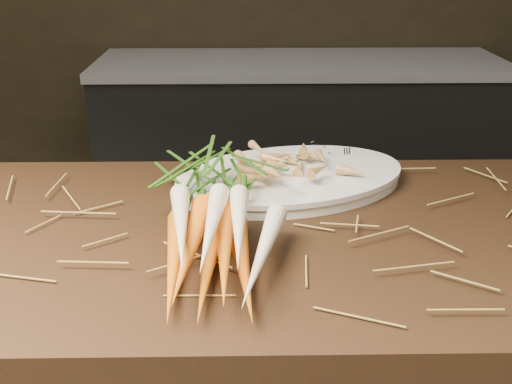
# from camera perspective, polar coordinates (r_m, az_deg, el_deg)

# --- Properties ---
(back_counter) EXTENTS (1.82, 0.62, 0.84)m
(back_counter) POSITION_cam_1_polar(r_m,az_deg,el_deg) (3.03, 3.81, 3.85)
(back_counter) COLOR black
(back_counter) RESTS_ON ground
(straw_bedding) EXTENTS (1.40, 0.60, 0.02)m
(straw_bedding) POSITION_cam_1_polar(r_m,az_deg,el_deg) (1.09, -3.42, -2.93)
(straw_bedding) COLOR olive
(straw_bedding) RESTS_ON main_counter
(root_veg_bunch) EXTENTS (0.21, 0.57, 0.10)m
(root_veg_bunch) POSITION_cam_1_polar(r_m,az_deg,el_deg) (1.06, -3.57, -1.08)
(root_veg_bunch) COLOR #D05A00
(root_veg_bunch) RESTS_ON main_counter
(serving_platter) EXTENTS (0.54, 0.45, 0.02)m
(serving_platter) POSITION_cam_1_polar(r_m,az_deg,el_deg) (1.27, 3.12, 1.08)
(serving_platter) COLOR white
(serving_platter) RESTS_ON main_counter
(roasted_veg_heap) EXTENTS (0.27, 0.23, 0.05)m
(roasted_veg_heap) POSITION_cam_1_polar(r_m,az_deg,el_deg) (1.26, 3.16, 2.69)
(roasted_veg_heap) COLOR #9D6C38
(roasted_veg_heap) RESTS_ON serving_platter
(serving_fork) EXTENTS (0.04, 0.17, 0.00)m
(serving_fork) POSITION_cam_1_polar(r_m,az_deg,el_deg) (1.32, 9.94, 2.31)
(serving_fork) COLOR silver
(serving_fork) RESTS_ON serving_platter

